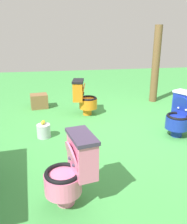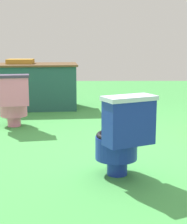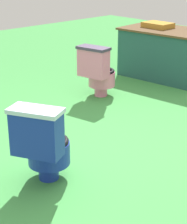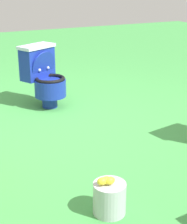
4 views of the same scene
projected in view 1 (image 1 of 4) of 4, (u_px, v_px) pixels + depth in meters
ground at (129, 133)px, 4.00m from camera, size 14.00×14.00×0.00m
toilet_pink at (72, 169)px, 2.28m from camera, size 0.49×0.56×0.73m
toilet_orange at (84, 97)px, 4.79m from camera, size 0.49×0.56×0.73m
toilet_blue at (181, 114)px, 3.82m from camera, size 0.58×0.62×0.73m
wooden_post at (156, 65)px, 5.58m from camera, size 0.18×0.18×1.79m
small_crate at (39, 101)px, 5.30m from camera, size 0.36×0.41×0.31m
lemon_bucket at (44, 130)px, 3.82m from camera, size 0.22×0.22×0.28m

